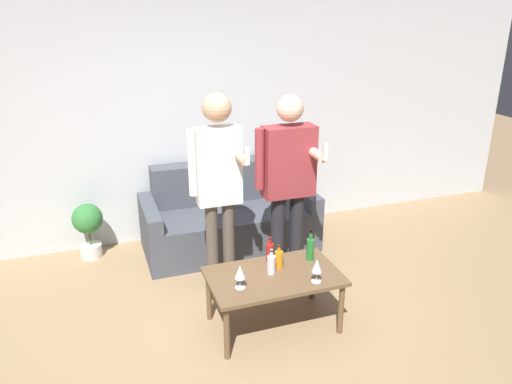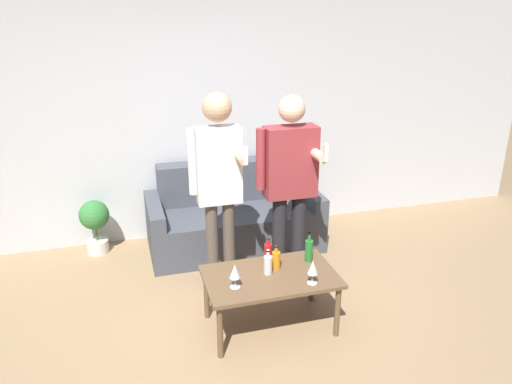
{
  "view_description": "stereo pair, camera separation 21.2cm",
  "coord_description": "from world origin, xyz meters",
  "px_view_note": "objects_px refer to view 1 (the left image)",
  "views": [
    {
      "loc": [
        -1.04,
        -2.71,
        2.4
      ],
      "look_at": [
        0.23,
        0.9,
        0.95
      ],
      "focal_mm": 35.0,
      "sensor_mm": 36.0,
      "label": 1
    },
    {
      "loc": [
        -0.83,
        -2.77,
        2.4
      ],
      "look_at": [
        0.23,
        0.9,
        0.95
      ],
      "focal_mm": 35.0,
      "sensor_mm": 36.0,
      "label": 2
    }
  ],
  "objects_px": {
    "person_standing_left": "(218,177)",
    "person_standing_right": "(288,176)",
    "bottle_orange": "(270,251)",
    "couch": "(228,219)",
    "coffee_table": "(274,280)"
  },
  "relations": [
    {
      "from": "couch",
      "to": "person_standing_right",
      "type": "bearing_deg",
      "value": -69.19
    },
    {
      "from": "coffee_table",
      "to": "bottle_orange",
      "type": "distance_m",
      "value": 0.26
    },
    {
      "from": "bottle_orange",
      "to": "coffee_table",
      "type": "bearing_deg",
      "value": -102.74
    },
    {
      "from": "couch",
      "to": "person_standing_left",
      "type": "xyz_separation_m",
      "value": [
        -0.32,
        -0.86,
        0.77
      ]
    },
    {
      "from": "couch",
      "to": "bottle_orange",
      "type": "height_order",
      "value": "couch"
    },
    {
      "from": "person_standing_right",
      "to": "coffee_table",
      "type": "bearing_deg",
      "value": -119.95
    },
    {
      "from": "bottle_orange",
      "to": "person_standing_left",
      "type": "xyz_separation_m",
      "value": [
        -0.31,
        0.39,
        0.53
      ]
    },
    {
      "from": "coffee_table",
      "to": "person_standing_right",
      "type": "height_order",
      "value": "person_standing_right"
    },
    {
      "from": "person_standing_right",
      "to": "bottle_orange",
      "type": "bearing_deg",
      "value": -126.93
    },
    {
      "from": "bottle_orange",
      "to": "person_standing_right",
      "type": "xyz_separation_m",
      "value": [
        0.33,
        0.43,
        0.46
      ]
    },
    {
      "from": "person_standing_left",
      "to": "person_standing_right",
      "type": "distance_m",
      "value": 0.64
    },
    {
      "from": "bottle_orange",
      "to": "person_standing_right",
      "type": "height_order",
      "value": "person_standing_right"
    },
    {
      "from": "couch",
      "to": "coffee_table",
      "type": "distance_m",
      "value": 1.48
    },
    {
      "from": "person_standing_left",
      "to": "bottle_orange",
      "type": "bearing_deg",
      "value": -51.91
    },
    {
      "from": "coffee_table",
      "to": "couch",
      "type": "bearing_deg",
      "value": 87.49
    }
  ]
}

